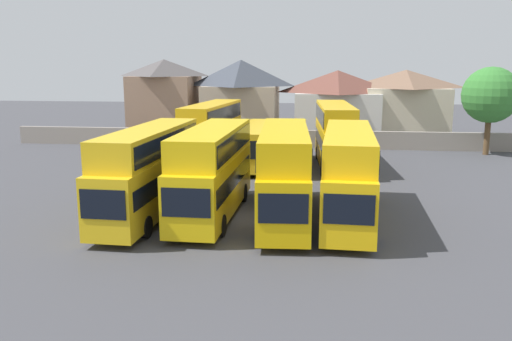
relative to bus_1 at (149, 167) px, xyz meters
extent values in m
plane|color=#424247|center=(5.55, 18.19, -2.76)|extent=(140.00, 140.00, 0.00)
cube|color=gray|center=(5.55, 25.48, -1.86)|extent=(56.00, 0.50, 1.80)
cube|color=yellow|center=(0.00, -0.10, -0.90)|extent=(2.84, 11.76, 3.01)
cube|color=black|center=(-0.22, -5.96, -0.53)|extent=(2.13, 0.16, 1.36)
cube|color=black|center=(0.00, -0.10, -0.53)|extent=(2.85, 10.83, 0.95)
cube|color=yellow|center=(0.01, 0.19, 1.37)|extent=(2.77, 11.17, 1.52)
cube|color=black|center=(0.01, 0.19, 1.37)|extent=(2.84, 10.59, 1.07)
cylinder|color=black|center=(0.98, -3.76, -2.21)|extent=(0.34, 1.11, 1.10)
cylinder|color=black|center=(-1.25, -3.68, -2.21)|extent=(0.34, 1.11, 1.10)
cylinder|color=black|center=(1.24, 3.48, -2.21)|extent=(0.34, 1.11, 1.10)
cylinder|color=black|center=(-0.99, 3.56, -2.21)|extent=(0.34, 1.11, 1.10)
cube|color=yellow|center=(3.47, 0.34, -0.90)|extent=(2.79, 11.08, 3.00)
cube|color=black|center=(3.36, -5.19, -0.54)|extent=(2.27, 0.12, 1.35)
cube|color=black|center=(3.47, 0.34, -0.54)|extent=(2.81, 10.20, 0.95)
cube|color=yellow|center=(3.48, 0.62, 1.37)|extent=(2.73, 10.53, 1.54)
cube|color=black|center=(3.48, 0.62, 1.37)|extent=(2.81, 9.98, 1.08)
cylinder|color=black|center=(4.59, -3.10, -2.21)|extent=(0.32, 1.11, 1.10)
cylinder|color=black|center=(2.22, -3.05, -2.21)|extent=(0.32, 1.11, 1.10)
cylinder|color=black|center=(4.72, 3.74, -2.21)|extent=(0.32, 1.11, 1.10)
cylinder|color=black|center=(2.35, 3.79, -2.21)|extent=(0.32, 1.11, 1.10)
cube|color=#EBB70A|center=(7.44, 0.21, -0.92)|extent=(3.14, 11.68, 2.96)
cube|color=black|center=(7.77, -5.58, -0.57)|extent=(2.19, 0.20, 1.33)
cube|color=black|center=(7.44, 0.21, -0.57)|extent=(3.12, 10.76, 0.93)
cube|color=#EBB70A|center=(7.43, 0.49, 1.37)|extent=(3.05, 11.10, 1.62)
cube|color=black|center=(7.43, 0.49, 1.37)|extent=(3.11, 10.53, 1.13)
cylinder|color=black|center=(8.79, -3.31, -2.21)|extent=(0.36, 1.12, 1.10)
cylinder|color=black|center=(6.50, -3.44, -2.21)|extent=(0.36, 1.12, 1.10)
cylinder|color=black|center=(8.38, 3.85, -2.21)|extent=(0.36, 1.12, 1.10)
cylinder|color=black|center=(6.10, 3.72, -2.21)|extent=(0.36, 1.12, 1.10)
cube|color=yellow|center=(10.83, 0.47, -0.91)|extent=(3.00, 11.86, 2.98)
cube|color=black|center=(10.59, -5.43, -0.55)|extent=(2.21, 0.17, 1.34)
cube|color=black|center=(10.83, 0.47, -0.55)|extent=(3.00, 10.92, 0.94)
cube|color=yellow|center=(10.85, 0.76, 1.34)|extent=(2.92, 11.27, 1.52)
cube|color=black|center=(10.85, 0.76, 1.34)|extent=(2.99, 10.69, 1.07)
cylinder|color=black|center=(11.83, -3.23, -2.21)|extent=(0.35, 1.11, 1.10)
cylinder|color=black|center=(9.53, -3.13, -2.21)|extent=(0.35, 1.11, 1.10)
cylinder|color=black|center=(12.14, 4.06, -2.21)|extent=(0.35, 1.11, 1.10)
cylinder|color=black|center=(9.83, 4.16, -2.21)|extent=(0.35, 1.11, 1.10)
cube|color=#E7AE10|center=(0.26, 15.87, -0.88)|extent=(3.41, 11.97, 3.05)
cube|color=black|center=(-0.23, 9.97, -0.51)|extent=(2.15, 0.26, 1.37)
cube|color=black|center=(0.26, 15.87, -0.51)|extent=(3.37, 11.04, 0.96)
cube|color=#E7AE10|center=(0.28, 16.17, 1.49)|extent=(3.31, 11.38, 1.69)
cube|color=black|center=(0.28, 16.17, 1.49)|extent=(3.35, 10.80, 1.18)
cylinder|color=black|center=(1.08, 12.13, -2.21)|extent=(0.39, 1.12, 1.10)
cylinder|color=black|center=(-1.16, 12.31, -2.21)|extent=(0.39, 1.12, 1.10)
cylinder|color=black|center=(1.68, 19.43, -2.21)|extent=(0.39, 1.12, 1.10)
cylinder|color=black|center=(-0.56, 19.61, -2.21)|extent=(0.39, 1.12, 1.10)
cube|color=yellow|center=(3.73, 15.59, -0.91)|extent=(2.88, 11.34, 2.98)
cube|color=black|center=(3.96, 9.95, -0.55)|extent=(2.13, 0.17, 1.34)
cube|color=black|center=(3.73, 15.59, -0.55)|extent=(2.88, 10.45, 0.94)
cylinder|color=black|center=(4.98, 12.15, -2.21)|extent=(0.35, 1.11, 1.10)
cylinder|color=black|center=(2.76, 12.06, -2.21)|extent=(0.35, 1.11, 1.10)
cylinder|color=black|center=(4.69, 19.12, -2.21)|extent=(0.35, 1.11, 1.10)
cylinder|color=black|center=(2.47, 19.03, -2.21)|extent=(0.35, 1.11, 1.10)
cube|color=gold|center=(6.75, 15.18, -0.86)|extent=(2.68, 10.59, 3.09)
cube|color=black|center=(6.69, 9.88, -0.48)|extent=(2.24, 0.11, 1.39)
cube|color=black|center=(6.75, 15.18, -0.48)|extent=(2.71, 9.74, 0.97)
cylinder|color=black|center=(7.89, 11.89, -2.21)|extent=(0.31, 1.10, 1.10)
cylinder|color=black|center=(5.54, 11.92, -2.21)|extent=(0.31, 1.10, 1.10)
cylinder|color=black|center=(7.97, 18.44, -2.21)|extent=(0.31, 1.10, 1.10)
cylinder|color=black|center=(5.62, 18.47, -2.21)|extent=(0.31, 1.10, 1.10)
cube|color=gold|center=(10.57, 15.59, -0.86)|extent=(3.18, 11.96, 3.09)
cube|color=black|center=(10.90, 9.66, -0.49)|extent=(2.22, 0.20, 1.39)
cube|color=black|center=(10.57, 15.59, -0.49)|extent=(3.17, 11.01, 0.97)
cube|color=gold|center=(10.55, 15.88, 1.53)|extent=(3.09, 11.36, 1.68)
cube|color=black|center=(10.55, 15.88, 1.53)|extent=(3.15, 10.78, 1.18)
cylinder|color=black|center=(11.93, 11.99, -2.21)|extent=(0.36, 1.12, 1.10)
cylinder|color=black|center=(9.61, 11.86, -2.21)|extent=(0.36, 1.12, 1.10)
cylinder|color=black|center=(11.52, 19.31, -2.21)|extent=(0.36, 1.12, 1.10)
cylinder|color=black|center=(9.20, 19.18, -2.21)|extent=(0.36, 1.12, 1.10)
cube|color=#9E7A60|center=(-8.81, 33.46, 0.72)|extent=(7.28, 7.30, 6.97)
pyramid|color=#514C4C|center=(-8.81, 33.46, 5.17)|extent=(7.64, 7.66, 1.92)
cube|color=tan|center=(0.27, 33.41, 0.18)|extent=(8.31, 7.44, 5.88)
pyramid|color=#3D424C|center=(0.27, 33.41, 4.59)|extent=(8.73, 7.82, 2.94)
cube|color=silver|center=(11.29, 33.47, -0.18)|extent=(9.31, 7.36, 5.17)
pyramid|color=brown|center=(11.29, 33.47, 3.65)|extent=(9.78, 7.72, 2.49)
cube|color=beige|center=(18.92, 34.25, 0.10)|extent=(9.02, 7.38, 5.73)
pyramid|color=brown|center=(18.92, 34.25, 3.96)|extent=(9.47, 7.75, 1.99)
cylinder|color=brown|center=(24.88, 23.48, -0.88)|extent=(0.52, 0.52, 3.76)
sphere|color=#387F33|center=(24.88, 23.48, 2.79)|extent=(5.14, 5.14, 5.14)
camera|label=1|loc=(9.18, -27.69, 5.57)|focal=37.17mm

